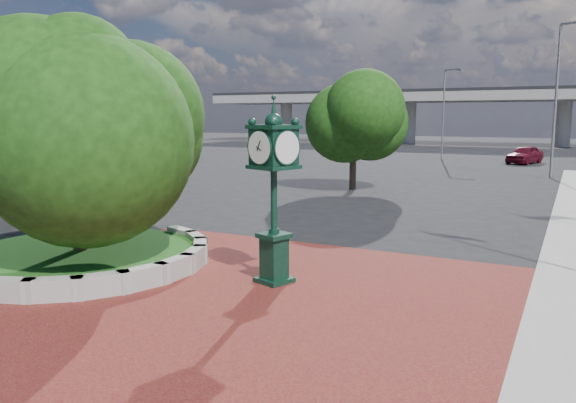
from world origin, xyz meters
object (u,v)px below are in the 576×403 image
Objects in this scene: post_clock at (274,184)px; parked_car at (525,155)px; street_lamp_far at (445,107)px; street_lamp_near at (560,89)px.

parked_car is (2.38, 39.41, -1.65)m from post_clock.
parked_car is 8.14m from street_lamp_far.
street_lamp_far is at bearing -173.48° from parked_car.
street_lamp_near is at bearing 79.86° from post_clock.
post_clock is 41.05m from street_lamp_far.
street_lamp_near is (5.04, 28.19, 3.25)m from post_clock.
parked_car is 12.53m from street_lamp_near.
post_clock is at bearing -100.14° from street_lamp_near.
post_clock is 0.45× the size of street_lamp_near.
parked_car is 0.46× the size of street_lamp_near.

